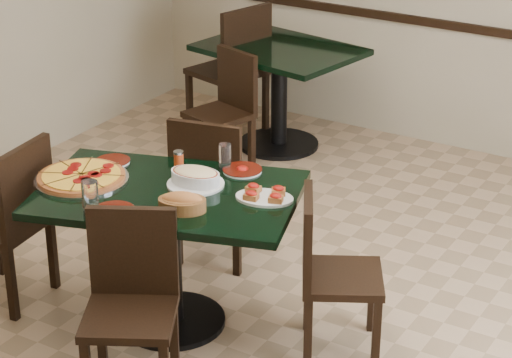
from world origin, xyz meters
The scene contains 20 objects.
floor centered at (0.00, 0.00, 0.00)m, with size 5.50×5.50×0.00m, color #8F7252.
main_table centered at (-0.36, -0.27, 0.57)m, with size 1.44×1.15×0.75m.
back_table centered at (-1.10, 2.09, 0.52)m, with size 1.19×0.95×0.75m.
chair_far centered at (-0.54, 0.39, 0.50)m, with size 0.49×0.49×0.89m.
chair_near centered at (-0.20, -0.78, 0.48)m, with size 0.55×0.55×0.86m.
chair_right centered at (0.41, -0.05, 0.45)m, with size 0.52×0.52×0.82m.
chair_left centered at (-1.20, -0.49, 0.50)m, with size 0.47×0.47×0.90m.
back_chair_near centered at (-1.24, 1.62, 0.45)m, with size 0.47×0.47×0.81m.
back_chair_left centered at (-1.48, 2.12, 0.56)m, with size 0.57×0.57×1.00m.
pepperoni_pizza centered at (-0.80, -0.38, 0.77)m, with size 0.47×0.47×0.04m.
lasagna_casserole centered at (-0.28, -0.14, 0.80)m, with size 0.28×0.28×0.09m.
bread_basket centered at (-0.17, -0.41, 0.79)m, with size 0.27×0.23×0.10m.
bruschetta_platter centered at (0.09, -0.10, 0.77)m, with size 0.32×0.26×0.05m.
side_plate_near centered at (-0.43, -0.59, 0.76)m, with size 0.20×0.20×0.02m.
side_plate_far_r centered at (-0.17, 0.12, 0.76)m, with size 0.20×0.20×0.03m.
side_plate_far_l centered at (-0.80, -0.13, 0.76)m, with size 0.18×0.18×0.02m.
napkin_setting centered at (-0.41, -0.60, 0.75)m, with size 0.24×0.24×0.01m.
water_glass_a centered at (-0.27, 0.10, 0.82)m, with size 0.06×0.06×0.13m, color silver.
water_glass_b centered at (-0.51, -0.65, 0.83)m, with size 0.08×0.08×0.16m, color silver.
pepper_shaker centered at (-0.48, 0.00, 0.80)m, with size 0.05×0.05×0.09m.
Camera 1 is at (2.28, -3.78, 2.79)m, focal length 70.00 mm.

